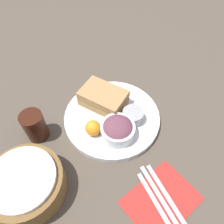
{
  "coord_description": "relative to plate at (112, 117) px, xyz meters",
  "views": [
    {
      "loc": [
        -0.33,
        0.27,
        0.61
      ],
      "look_at": [
        0.0,
        0.0,
        0.04
      ],
      "focal_mm": 35.0,
      "sensor_mm": 36.0,
      "label": 1
    }
  ],
  "objects": [
    {
      "name": "ground_plane",
      "position": [
        0.0,
        0.0,
        -0.01
      ],
      "size": [
        4.0,
        4.0,
        0.0
      ],
      "primitive_type": "plane",
      "color": "#4C4238"
    },
    {
      "name": "plate",
      "position": [
        0.0,
        0.0,
        0.0
      ],
      "size": [
        0.32,
        0.32,
        0.02
      ],
      "primitive_type": "cylinder",
      "color": "silver",
      "rests_on": "ground_plane"
    },
    {
      "name": "sandwich",
      "position": [
        0.06,
        -0.01,
        0.04
      ],
      "size": [
        0.17,
        0.14,
        0.06
      ],
      "color": "#A37A4C",
      "rests_on": "plate"
    },
    {
      "name": "salad_bowl",
      "position": [
        -0.07,
        0.03,
        0.04
      ],
      "size": [
        0.11,
        0.11,
        0.06
      ],
      "color": "silver",
      "rests_on": "plate"
    },
    {
      "name": "dressing_cup",
      "position": [
        -0.05,
        -0.04,
        0.03
      ],
      "size": [
        0.07,
        0.07,
        0.04
      ],
      "primitive_type": "cylinder",
      "color": "#99999E",
      "rests_on": "plate"
    },
    {
      "name": "orange_wedge",
      "position": [
        -0.01,
        0.09,
        0.03
      ],
      "size": [
        0.05,
        0.05,
        0.05
      ],
      "primitive_type": "sphere",
      "color": "orange",
      "rests_on": "plate"
    },
    {
      "name": "drink_glass",
      "position": [
        0.1,
        0.22,
        0.04
      ],
      "size": [
        0.07,
        0.07,
        0.1
      ],
      "primitive_type": "cylinder",
      "color": "#38190F",
      "rests_on": "ground_plane"
    },
    {
      "name": "bread_basket",
      "position": [
        -0.04,
        0.32,
        0.03
      ],
      "size": [
        0.2,
        0.2,
        0.09
      ],
      "color": "brown",
      "rests_on": "ground_plane"
    },
    {
      "name": "napkin",
      "position": [
        -0.29,
        0.07,
        -0.01
      ],
      "size": [
        0.14,
        0.19,
        0.0
      ],
      "primitive_type": "cube",
      "color": "#B22823",
      "rests_on": "ground_plane"
    },
    {
      "name": "fork",
      "position": [
        -0.29,
        0.05,
        -0.0
      ],
      "size": [
        0.19,
        0.06,
        0.01
      ],
      "primitive_type": "cube",
      "rotation": [
        0.0,
        0.0,
        2.91
      ],
      "color": "#B2B2B7",
      "rests_on": "napkin"
    },
    {
      "name": "knife",
      "position": [
        -0.29,
        0.07,
        -0.0
      ],
      "size": [
        0.2,
        0.06,
        0.01
      ],
      "primitive_type": "cube",
      "rotation": [
        0.0,
        0.0,
        2.91
      ],
      "color": "#B2B2B7",
      "rests_on": "napkin"
    },
    {
      "name": "spoon",
      "position": [
        -0.28,
        0.09,
        -0.0
      ],
      "size": [
        0.17,
        0.05,
        0.01
      ],
      "primitive_type": "cube",
      "rotation": [
        0.0,
        0.0,
        2.91
      ],
      "color": "#B2B2B7",
      "rests_on": "napkin"
    }
  ]
}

